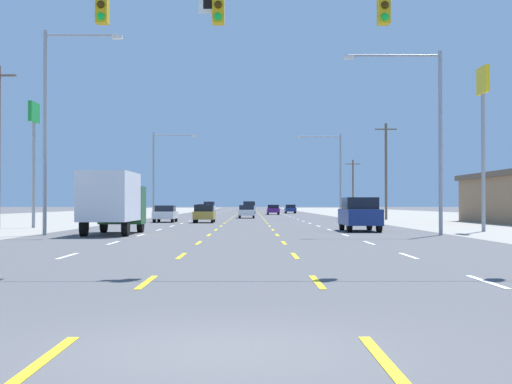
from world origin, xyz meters
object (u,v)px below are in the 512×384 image
suv_far_left_distant_c (209,207)px  streetlight_left_row_0 (52,117)px  sedan_center_turn_far (247,211)px  streetlight_right_row_0 (429,126)px  sedan_inner_right_farther (273,210)px  pole_sign_left_row_1 (34,135)px  streetlight_left_row_1 (158,168)px  sedan_far_right_distant_b (290,209)px  suv_far_right_near (360,214)px  streetlight_right_row_1 (335,169)px  hatchback_inner_left_mid (204,213)px  sedan_far_left_midfar (165,214)px  box_truck_far_left_nearest (113,199)px  hatchback_far_left_farthest (203,209)px  pole_sign_right_row_1 (483,111)px  suv_center_turn_distant_a (249,207)px

suv_far_left_distant_c → streetlight_left_row_0: bearing=-91.8°
sedan_center_turn_far → streetlight_right_row_0: bearing=-77.8°
sedan_inner_right_farther → pole_sign_left_row_1: 61.64m
streetlight_left_row_1 → sedan_far_right_distant_b: bearing=69.0°
sedan_inner_right_farther → sedan_center_turn_far: bearing=-98.3°
suv_far_right_near → streetlight_right_row_0: size_ratio=0.52×
sedan_far_right_distant_b → streetlight_right_row_1: streetlight_right_row_1 is taller
streetlight_left_row_0 → streetlight_right_row_0: streetlight_left_row_0 is taller
hatchback_inner_left_mid → sedan_far_left_midfar: size_ratio=0.87×
sedan_inner_right_farther → streetlight_left_row_1: streetlight_left_row_1 is taller
hatchback_inner_left_mid → sedan_inner_right_farther: hatchback_inner_left_mid is taller
box_truck_far_left_nearest → streetlight_left_row_1: streetlight_left_row_1 is taller
suv_far_right_near → hatchback_far_left_farthest: bearing=101.1°
suv_far_right_near → streetlight_left_row_1: (-16.41, 36.35, 4.47)m
box_truck_far_left_nearest → pole_sign_right_row_1: 21.67m
sedan_center_turn_far → sedan_far_right_distant_b: same height
sedan_inner_right_farther → pole_sign_left_row_1: bearing=-106.9°
sedan_inner_right_farther → sedan_far_right_distant_b: size_ratio=1.00×
sedan_far_left_midfar → sedan_center_turn_far: (6.99, 18.04, 0.00)m
sedan_far_right_distant_b → streetlight_left_row_1: streetlight_left_row_1 is taller
pole_sign_right_row_1 → streetlight_right_row_0: 6.54m
suv_center_turn_distant_a → streetlight_right_row_1: 38.12m
hatchback_far_left_farthest → suv_center_turn_distant_a: bearing=25.0°
sedan_far_right_distant_b → streetlight_left_row_1: bearing=-111.0°
hatchback_inner_left_mid → streetlight_right_row_0: streetlight_right_row_0 is taller
sedan_far_left_midfar → suv_far_left_distant_c: (0.14, 65.62, 0.27)m
suv_far_right_near → pole_sign_right_row_1: 9.29m
hatchback_far_left_farthest → suv_far_left_distant_c: 16.87m
suv_center_turn_distant_a → box_truck_far_left_nearest: bearing=-95.1°
sedan_far_left_midfar → hatchback_inner_left_mid: bearing=-26.1°
streetlight_right_row_1 → hatchback_inner_left_mid: bearing=-127.5°
suv_far_right_near → sedan_far_left_midfar: (-13.84, 20.97, -0.27)m
suv_far_right_near → sedan_far_right_distant_b: (0.26, 79.67, -0.27)m
sedan_far_right_distant_b → streetlight_left_row_0: size_ratio=0.43×
hatchback_inner_left_mid → streetlight_left_row_0: 25.98m
box_truck_far_left_nearest → hatchback_far_left_farthest: 74.29m
sedan_far_right_distant_b → suv_far_left_distant_c: 15.59m
sedan_center_turn_far → streetlight_right_row_1: bearing=-15.4°
box_truck_far_left_nearest → sedan_far_left_midfar: 25.55m
box_truck_far_left_nearest → pole_sign_left_row_1: size_ratio=0.86×
suv_center_turn_distant_a → sedan_far_right_distant_b: (6.89, 6.65, -0.27)m
box_truck_far_left_nearest → streetlight_right_row_1: 44.22m
hatchback_far_left_farthest → streetlight_right_row_1: (16.48, -33.37, 4.64)m
sedan_center_turn_far → suv_far_left_distant_c: (-6.86, 47.58, 0.27)m
box_truck_far_left_nearest → suv_center_turn_distant_a: 77.90m
hatchback_inner_left_mid → suv_center_turn_distant_a: (3.71, 53.78, 0.24)m
pole_sign_right_row_1 → suv_center_turn_distant_a: bearing=100.5°
sedan_inner_right_farther → suv_center_turn_distant_a: (-3.55, 8.10, 0.27)m
suv_center_turn_distant_a → sedan_far_right_distant_b: suv_center_turn_distant_a is taller
sedan_inner_right_farther → pole_sign_right_row_1: 66.68m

